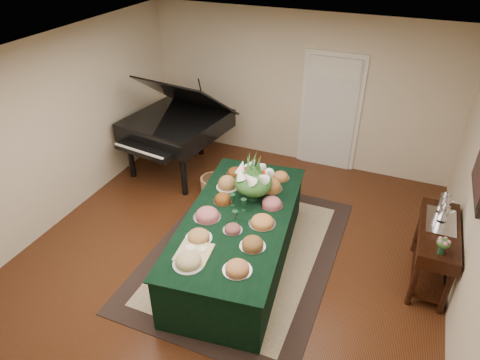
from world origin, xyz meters
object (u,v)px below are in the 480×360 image
at_px(grand_piano, 176,124).
at_px(mahogany_sideboard, 437,240).
at_px(floral_centerpiece, 254,178).
at_px(buffet_table, 238,239).

relative_size(grand_piano, mahogany_sideboard, 1.57).
height_order(floral_centerpiece, grand_piano, grand_piano).
relative_size(buffet_table, grand_piano, 1.48).
bearing_deg(mahogany_sideboard, grand_piano, 164.21).
relative_size(floral_centerpiece, mahogany_sideboard, 0.43).
height_order(floral_centerpiece, mahogany_sideboard, floral_centerpiece).
xyz_separation_m(buffet_table, mahogany_sideboard, (2.35, 0.63, 0.25)).
xyz_separation_m(grand_piano, mahogany_sideboard, (4.29, -1.21, -0.26)).
relative_size(buffet_table, mahogany_sideboard, 2.33).
bearing_deg(grand_piano, buffet_table, -43.60).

